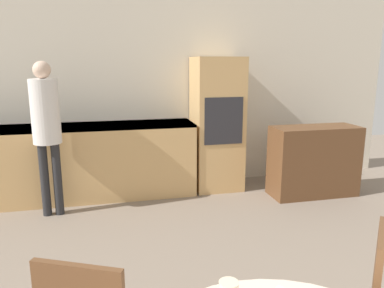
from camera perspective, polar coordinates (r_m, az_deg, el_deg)
wall_back at (r=5.15m, az=-5.98°, el=7.85°), size 7.00×0.05×2.60m
kitchen_counter at (r=4.92m, az=-18.01°, el=-2.59°), size 3.11×0.60×0.94m
oven_unit at (r=5.04m, az=3.82°, el=3.03°), size 0.63×0.59×1.77m
sideboard at (r=5.08m, az=18.06°, el=-2.49°), size 1.11×0.45×0.90m
person_standing at (r=4.35m, az=-21.34°, el=3.24°), size 0.30×0.30×1.72m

